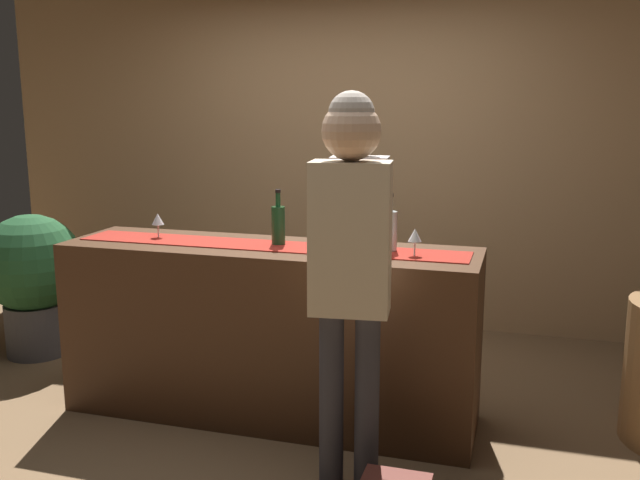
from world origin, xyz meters
TOP-DOWN VIEW (x-y plane):
  - ground_plane at (0.00, 0.00)m, footprint 10.00×10.00m
  - back_wall at (0.00, 1.90)m, footprint 6.00×0.12m
  - bar_counter at (0.00, 0.00)m, footprint 2.27×0.60m
  - counter_runner_cloth at (0.00, 0.00)m, footprint 2.15×0.28m
  - wine_bottle_green at (0.04, 0.05)m, footprint 0.07×0.07m
  - wine_bottle_clear at (0.65, 0.05)m, footprint 0.07×0.07m
  - wine_glass_near_customer at (-0.68, 0.03)m, footprint 0.07×0.07m
  - wine_glass_mid_counter at (0.80, -0.04)m, footprint 0.07×0.07m
  - wine_glass_far_end at (0.44, 0.04)m, footprint 0.07×0.07m
  - bartender at (0.37, 0.58)m, footprint 0.36×0.24m
  - customer_sipping at (0.61, -0.62)m, footprint 0.36×0.25m
  - potted_plant_tall at (-1.89, 0.44)m, footprint 0.67×0.67m

SIDE VIEW (x-z plane):
  - ground_plane at x=0.00m, z-range 0.00..0.00m
  - bar_counter at x=0.00m, z-range 0.00..0.97m
  - potted_plant_tall at x=-1.89m, z-range 0.08..1.06m
  - counter_runner_cloth at x=0.00m, z-range 0.97..0.97m
  - bartender at x=0.37m, z-range 0.20..1.89m
  - wine_glass_near_customer at x=-0.68m, z-range 1.00..1.14m
  - wine_glass_mid_counter at x=0.80m, z-range 1.00..1.14m
  - wine_glass_far_end at x=0.44m, z-range 1.00..1.14m
  - wine_bottle_green at x=0.04m, z-range 0.93..1.23m
  - wine_bottle_clear at x=0.65m, z-range 0.93..1.23m
  - customer_sipping at x=0.61m, z-range 0.22..2.00m
  - back_wall at x=0.00m, z-range 0.00..2.90m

